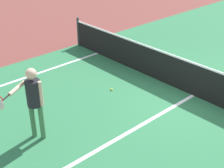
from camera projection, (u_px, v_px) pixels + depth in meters
ground_plane at (193, 95)px, 8.90m from camera, size 60.00×60.00×0.00m
court_surface_inbounds at (193, 95)px, 8.90m from camera, size 10.62×24.40×0.00m
line_center_service at (107, 145)px, 6.99m from camera, size 0.10×6.40×0.01m
net at (195, 80)px, 8.67m from camera, size 10.52×0.09×1.07m
player_near at (33, 97)px, 6.72m from camera, size 0.61×1.17×1.70m
tennis_ball_near_net at (112, 89)px, 9.12m from camera, size 0.07×0.07×0.07m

